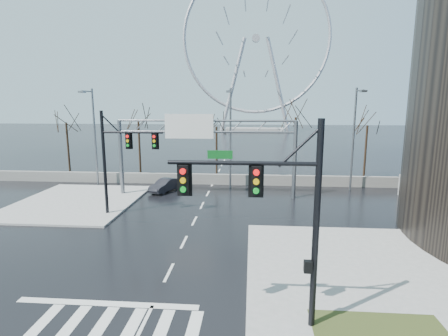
# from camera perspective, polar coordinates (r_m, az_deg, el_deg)

# --- Properties ---
(ground) EXTENTS (260.00, 260.00, 0.00)m
(ground) POSITION_cam_1_polar(r_m,az_deg,el_deg) (18.83, -8.97, -16.49)
(ground) COLOR black
(ground) RESTS_ON ground
(sidewalk_right_ext) EXTENTS (12.00, 10.00, 0.15)m
(sidewalk_right_ext) POSITION_cam_1_polar(r_m,az_deg,el_deg) (20.98, 21.04, -13.93)
(sidewalk_right_ext) COLOR gray
(sidewalk_right_ext) RESTS_ON ground
(sidewalk_far) EXTENTS (10.00, 12.00, 0.15)m
(sidewalk_far) POSITION_cam_1_polar(r_m,az_deg,el_deg) (33.17, -22.86, -5.10)
(sidewalk_far) COLOR gray
(sidewalk_far) RESTS_ON ground
(barrier_wall) EXTENTS (52.00, 0.50, 1.10)m
(barrier_wall) POSITION_cam_1_polar(r_m,az_deg,el_deg) (37.38, -1.90, -1.83)
(barrier_wall) COLOR slate
(barrier_wall) RESTS_ON ground
(signal_mast_near) EXTENTS (5.52, 0.41, 8.00)m
(signal_mast_near) POSITION_cam_1_polar(r_m,az_deg,el_deg) (12.82, 8.98, -6.07)
(signal_mast_near) COLOR black
(signal_mast_near) RESTS_ON ground
(signal_mast_far) EXTENTS (4.72, 0.41, 8.00)m
(signal_mast_far) POSITION_cam_1_polar(r_m,az_deg,el_deg) (27.40, -16.90, 2.32)
(signal_mast_far) COLOR black
(signal_mast_far) RESTS_ON ground
(sign_gantry) EXTENTS (16.36, 0.40, 7.60)m
(sign_gantry) POSITION_cam_1_polar(r_m,az_deg,el_deg) (31.75, -3.64, 4.44)
(sign_gantry) COLOR slate
(sign_gantry) RESTS_ON ground
(streetlight_left) EXTENTS (0.50, 2.55, 10.00)m
(streetlight_left) POSITION_cam_1_polar(r_m,az_deg,el_deg) (38.13, -20.60, 5.87)
(streetlight_left) COLOR slate
(streetlight_left) RESTS_ON ground
(streetlight_mid) EXTENTS (0.50, 2.55, 10.00)m
(streetlight_mid) POSITION_cam_1_polar(r_m,az_deg,el_deg) (34.62, 1.02, 6.13)
(streetlight_mid) COLOR slate
(streetlight_mid) RESTS_ON ground
(streetlight_right) EXTENTS (0.50, 2.55, 10.00)m
(streetlight_right) POSITION_cam_1_polar(r_m,az_deg,el_deg) (35.94, 20.58, 5.63)
(streetlight_right) COLOR slate
(streetlight_right) RESTS_ON ground
(tree_far_left) EXTENTS (3.50, 3.50, 7.00)m
(tree_far_left) POSITION_cam_1_polar(r_m,az_deg,el_deg) (46.06, -24.31, 5.89)
(tree_far_left) COLOR black
(tree_far_left) RESTS_ON ground
(tree_left) EXTENTS (3.75, 3.75, 7.50)m
(tree_left) POSITION_cam_1_polar(r_m,az_deg,el_deg) (41.98, -13.78, 6.71)
(tree_left) COLOR black
(tree_left) RESTS_ON ground
(tree_center) EXTENTS (3.25, 3.25, 6.50)m
(tree_center) POSITION_cam_1_polar(r_m,az_deg,el_deg) (41.14, -1.23, 5.81)
(tree_center) COLOR black
(tree_center) RESTS_ON ground
(tree_right) EXTENTS (3.90, 3.90, 7.80)m
(tree_right) POSITION_cam_1_polar(r_m,az_deg,el_deg) (40.16, 11.59, 6.99)
(tree_right) COLOR black
(tree_right) RESTS_ON ground
(tree_far_right) EXTENTS (3.40, 3.40, 6.80)m
(tree_far_right) POSITION_cam_1_polar(r_m,az_deg,el_deg) (42.42, 22.31, 5.51)
(tree_far_right) COLOR black
(tree_far_right) RESTS_ON ground
(ferris_wheel) EXTENTS (45.00, 6.00, 50.91)m
(ferris_wheel) POSITION_cam_1_polar(r_m,az_deg,el_deg) (112.69, 5.22, 19.41)
(ferris_wheel) COLOR gray
(ferris_wheel) RESTS_ON ground
(car) EXTENTS (2.69, 4.01, 1.25)m
(car) POSITION_cam_1_polar(r_m,az_deg,el_deg) (34.77, -9.60, -2.78)
(car) COLOR black
(car) RESTS_ON ground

